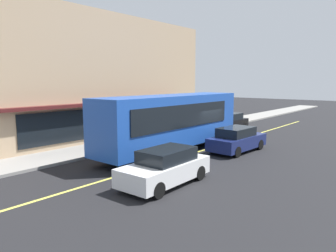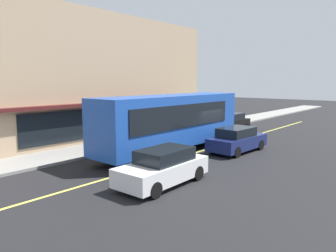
# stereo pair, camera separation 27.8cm
# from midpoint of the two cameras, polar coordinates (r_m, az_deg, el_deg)

# --- Properties ---
(ground) EXTENTS (120.00, 120.00, 0.00)m
(ground) POSITION_cam_midpoint_polar(r_m,az_deg,el_deg) (20.63, 7.28, -4.02)
(ground) COLOR black
(sidewalk) EXTENTS (80.00, 3.00, 0.15)m
(sidewalk) POSITION_cam_midpoint_polar(r_m,az_deg,el_deg) (23.81, -3.47, -2.15)
(sidewalk) COLOR gray
(sidewalk) RESTS_ON ground
(lane_centre_stripe) EXTENTS (36.00, 0.16, 0.01)m
(lane_centre_stripe) POSITION_cam_midpoint_polar(r_m,az_deg,el_deg) (20.63, 7.28, -4.01)
(lane_centre_stripe) COLOR #D8D14C
(lane_centre_stripe) RESTS_ON ground
(storefront_building) EXTENTS (21.54, 8.80, 9.14)m
(storefront_building) POSITION_cam_midpoint_polar(r_m,az_deg,el_deg) (25.89, -17.19, 8.32)
(storefront_building) COLOR tan
(storefront_building) RESTS_ON ground
(bus) EXTENTS (11.16, 2.70, 3.50)m
(bus) POSITION_cam_midpoint_polar(r_m,az_deg,el_deg) (19.02, 0.38, 1.08)
(bus) COLOR #1E4CAD
(bus) RESTS_ON ground
(traffic_light) EXTENTS (0.30, 0.52, 3.20)m
(traffic_light) POSITION_cam_midpoint_polar(r_m,az_deg,el_deg) (22.32, -3.56, 3.52)
(traffic_light) COLOR #2D2D33
(traffic_light) RESTS_ON sidewalk
(car_black) EXTENTS (4.31, 1.88, 1.52)m
(car_black) POSITION_cam_midpoint_polar(r_m,az_deg,el_deg) (28.18, 10.69, 0.70)
(car_black) COLOR black
(car_black) RESTS_ON ground
(car_navy) EXTENTS (4.38, 2.02, 1.52)m
(car_navy) POSITION_cam_midpoint_polar(r_m,az_deg,el_deg) (19.85, 12.02, -2.44)
(car_navy) COLOR navy
(car_navy) RESTS_ON ground
(car_white) EXTENTS (4.34, 1.94, 1.52)m
(car_white) POSITION_cam_midpoint_polar(r_m,az_deg,el_deg) (13.30, -1.09, -7.49)
(car_white) COLOR white
(car_white) RESTS_ON ground
(pedestrian_at_corner) EXTENTS (0.34, 0.34, 1.64)m
(pedestrian_at_corner) POSITION_cam_midpoint_polar(r_m,az_deg,el_deg) (25.34, 2.91, 0.89)
(pedestrian_at_corner) COLOR black
(pedestrian_at_corner) RESTS_ON sidewalk
(pedestrian_near_storefront) EXTENTS (0.34, 0.34, 1.55)m
(pedestrian_near_storefront) POSITION_cam_midpoint_polar(r_m,az_deg,el_deg) (23.79, -1.68, 0.28)
(pedestrian_near_storefront) COLOR black
(pedestrian_near_storefront) RESTS_ON sidewalk
(pedestrian_waiting) EXTENTS (0.34, 0.34, 1.55)m
(pedestrian_waiting) POSITION_cam_midpoint_polar(r_m,az_deg,el_deg) (27.77, 3.45, 1.40)
(pedestrian_waiting) COLOR black
(pedestrian_waiting) RESTS_ON sidewalk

